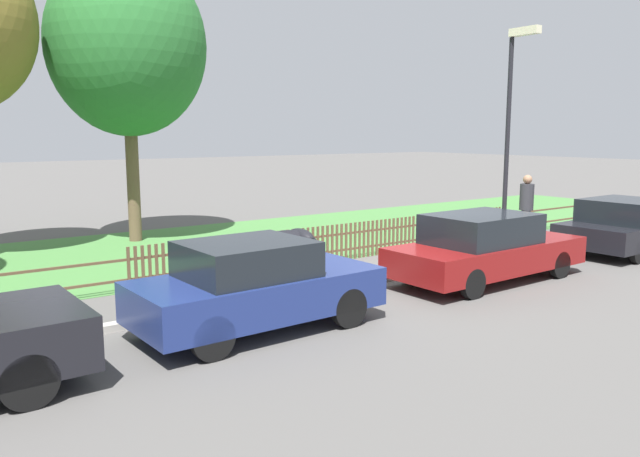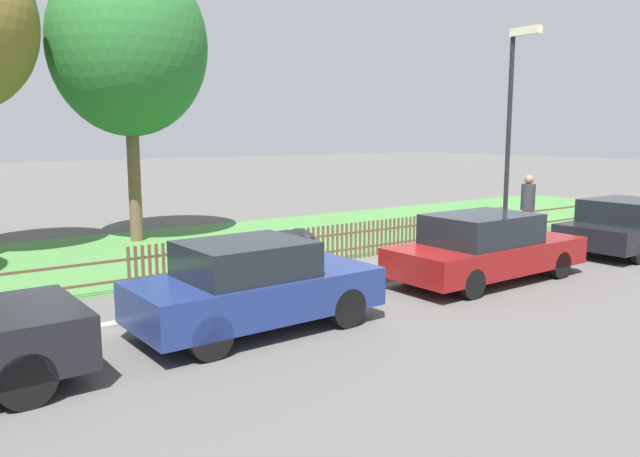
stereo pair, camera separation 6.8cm
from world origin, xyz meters
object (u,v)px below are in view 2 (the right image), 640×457
(parked_car_red_compact, at_px, (629,226))
(pedestrian_by_lamp, at_px, (528,205))
(covered_motorcycle, at_px, (287,249))
(parked_car_navy_estate, at_px, (486,248))
(tree_mid_park, at_px, (128,46))
(parked_car_black_saloon, at_px, (254,285))
(street_lamp, at_px, (513,114))

(parked_car_red_compact, bearing_deg, pedestrian_by_lamp, 108.66)
(covered_motorcycle, relative_size, pedestrian_by_lamp, 1.00)
(parked_car_navy_estate, relative_size, tree_mid_park, 0.58)
(parked_car_navy_estate, height_order, tree_mid_park, tree_mid_park)
(parked_car_red_compact, xyz_separation_m, covered_motorcycle, (-8.52, 2.56, -0.04))
(parked_car_black_saloon, distance_m, covered_motorcycle, 3.37)
(covered_motorcycle, bearing_deg, tree_mid_park, 97.89)
(tree_mid_park, height_order, pedestrian_by_lamp, tree_mid_park)
(parked_car_black_saloon, distance_m, parked_car_red_compact, 10.73)
(parked_car_black_saloon, relative_size, parked_car_red_compact, 0.96)
(parked_car_red_compact, distance_m, covered_motorcycle, 8.90)
(tree_mid_park, bearing_deg, parked_car_red_compact, -43.13)
(parked_car_navy_estate, height_order, pedestrian_by_lamp, pedestrian_by_lamp)
(parked_car_black_saloon, relative_size, parked_car_navy_estate, 0.86)
(parked_car_black_saloon, distance_m, tree_mid_park, 10.04)
(covered_motorcycle, relative_size, street_lamp, 0.35)
(tree_mid_park, xyz_separation_m, street_lamp, (6.67, -7.36, -1.85))
(parked_car_red_compact, relative_size, tree_mid_park, 0.52)
(parked_car_navy_estate, xyz_separation_m, covered_motorcycle, (-3.19, 2.48, -0.05))
(tree_mid_park, height_order, street_lamp, tree_mid_park)
(parked_car_red_compact, bearing_deg, parked_car_black_saloon, 178.55)
(covered_motorcycle, bearing_deg, parked_car_black_saloon, -131.58)
(parked_car_red_compact, distance_m, tree_mid_park, 13.76)
(pedestrian_by_lamp, height_order, street_lamp, street_lamp)
(tree_mid_park, bearing_deg, parked_car_navy_estate, -64.80)
(tree_mid_park, relative_size, street_lamp, 1.43)
(pedestrian_by_lamp, relative_size, street_lamp, 0.34)
(street_lamp, bearing_deg, covered_motorcycle, 169.61)
(tree_mid_park, distance_m, street_lamp, 10.10)
(tree_mid_park, distance_m, pedestrian_by_lamp, 11.57)
(street_lamp, bearing_deg, parked_car_black_saloon, -169.32)
(parked_car_navy_estate, xyz_separation_m, street_lamp, (2.53, 1.43, 2.73))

